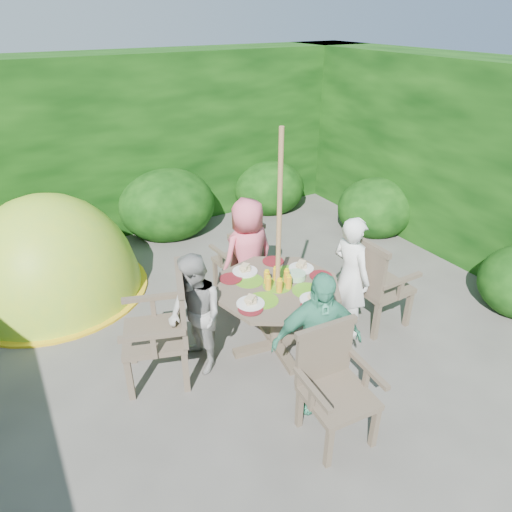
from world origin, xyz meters
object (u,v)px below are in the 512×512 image
garden_chair_left (164,327)px  child_front (317,343)px  patio_table (278,296)px  garden_chair_right (374,282)px  child_back (248,255)px  garden_chair_back (241,258)px  garden_chair_front (333,383)px  parasol_pole (278,250)px  child_right (350,277)px  child_left (196,315)px  dome_tent (58,292)px

garden_chair_left → child_front: 1.35m
patio_table → garden_chair_right: 1.09m
garden_chair_left → child_back: 1.36m
garden_chair_back → garden_chair_front: size_ratio=0.93×
parasol_pole → child_right: size_ratio=1.70×
child_right → child_left: 1.60m
patio_table → child_front: 0.80m
child_back → child_front: 1.60m
patio_table → garden_chair_back: size_ratio=1.69×
garden_chair_right → child_front: 1.35m
child_left → child_back: 1.13m
garden_chair_left → garden_chair_front: garden_chair_left is taller
garden_chair_front → child_right: bearing=49.1°
parasol_pole → patio_table: bearing=3.6°
garden_chair_right → garden_chair_front: size_ratio=1.10×
garden_chair_right → child_back: bearing=44.0°
garden_chair_right → garden_chair_back: 1.56m
child_right → dome_tent: bearing=44.1°
garden_chair_back → child_left: bearing=39.2°
dome_tent → child_back: bearing=-38.3°
child_left → garden_chair_left: bearing=-101.8°
garden_chair_front → child_right: 1.37m
child_back → child_front: bearing=75.8°
parasol_pole → child_left: bearing=170.8°
patio_table → child_left: 0.80m
garden_chair_left → child_front: size_ratio=0.80×
child_back → dome_tent: (-1.86, 1.38, -0.65)m
child_back → child_front: size_ratio=1.00×
garden_chair_right → dome_tent: (-2.81, 2.36, -0.53)m
parasol_pole → garden_chair_right: bearing=-9.9°
child_left → child_front: bearing=30.2°
patio_table → child_left: bearing=170.9°
child_right → patio_table: bearing=77.2°
patio_table → child_back: child_back is taller
patio_table → child_back: size_ratio=1.10×
garden_chair_back → garden_chair_front: 2.21m
garden_chair_left → child_back: size_ratio=0.80×
garden_chair_back → child_left: (-0.98, -0.96, 0.14)m
garden_chair_back → dome_tent: size_ratio=0.35×
garden_chair_back → child_back: (-0.07, -0.30, 0.20)m
garden_chair_right → child_back: child_back is taller
child_back → parasol_pole: bearing=75.8°
garden_chair_back → child_front: 1.92m
garden_chair_front → child_left: size_ratio=0.77×
garden_chair_front → child_back: 1.91m
parasol_pole → garden_chair_right: (1.08, -0.19, -0.57)m
garden_chair_left → garden_chair_front: size_ratio=1.14×
garden_chair_left → child_back: child_back is taller
parasol_pole → child_left: parasol_pole is taller
child_front → patio_table: bearing=99.9°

